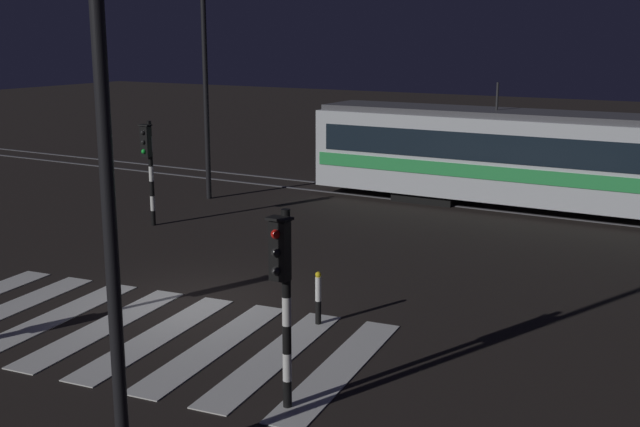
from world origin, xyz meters
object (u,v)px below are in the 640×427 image
Objects in this scene: traffic_light_corner_near_right at (283,281)px; bollard_island_edge at (318,298)px; tram at (576,161)px; traffic_light_corner_far_left at (148,157)px; street_lamp_trackside_left at (201,61)px; street_lamp_near_kerb at (89,129)px.

bollard_island_edge is (-1.42, 3.48, -1.54)m from traffic_light_corner_near_right.
traffic_light_corner_near_right is at bearing -92.36° from tram.
traffic_light_corner_near_right is 4.07m from bollard_island_edge.
street_lamp_trackside_left reaches higher than traffic_light_corner_far_left.
street_lamp_trackside_left is at bearing -160.96° from tram.
street_lamp_near_kerb reaches higher than traffic_light_corner_far_left.
traffic_light_corner_near_right is 0.42× the size of street_lamp_trackside_left.
traffic_light_corner_far_left is 14.64m from street_lamp_near_kerb.
tram is (10.72, 7.98, -0.35)m from traffic_light_corner_far_left.
street_lamp_near_kerb is 6.59× the size of bollard_island_edge.
street_lamp_trackside_left is at bearing 138.13° from bollard_island_edge.
traffic_light_corner_near_right is 3.91m from street_lamp_near_kerb.
street_lamp_trackside_left is 6.88× the size of bollard_island_edge.
traffic_light_corner_far_left is at bearing -143.33° from tram.
traffic_light_corner_near_right is at bearing 73.65° from street_lamp_near_kerb.
street_lamp_near_kerb is 0.96× the size of street_lamp_trackside_left.
bollard_island_edge is at bearing 95.17° from street_lamp_near_kerb.
street_lamp_near_kerb is at bearing -94.53° from tram.
tram is at bearing 85.47° from street_lamp_near_kerb.
street_lamp_near_kerb is 19.35m from tram.
traffic_light_corner_far_left is 0.42× the size of street_lamp_trackside_left.
bollard_island_edge is (9.67, -8.66, -4.24)m from street_lamp_trackside_left.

